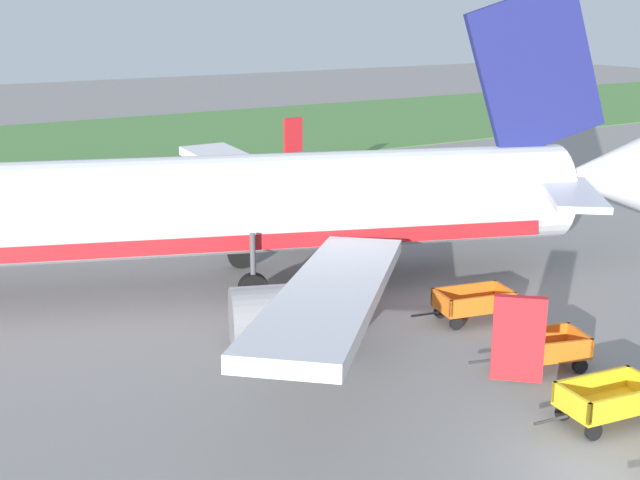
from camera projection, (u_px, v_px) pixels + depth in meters
The scene contains 6 objects.
ground_plane at pixel (599, 476), 18.83m from camera, with size 220.00×220.00×0.00m, color gray.
grass_strip at pixel (38, 148), 62.32m from camera, with size 220.00×28.00×0.06m, color #518442.
airplane at pixel (206, 208), 30.80m from camera, with size 36.42×29.66×11.34m.
baggage_cart_third_in_row at pixel (608, 401), 21.12m from camera, with size 3.62×1.72×1.07m.
baggage_cart_fourth_in_row at pixel (542, 349), 24.28m from camera, with size 3.61×2.07×1.07m.
baggage_cart_far_end at pixel (473, 303), 28.05m from camera, with size 3.63×1.88×1.07m.
Camera 1 is at (-14.09, -10.94, 10.26)m, focal length 46.68 mm.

